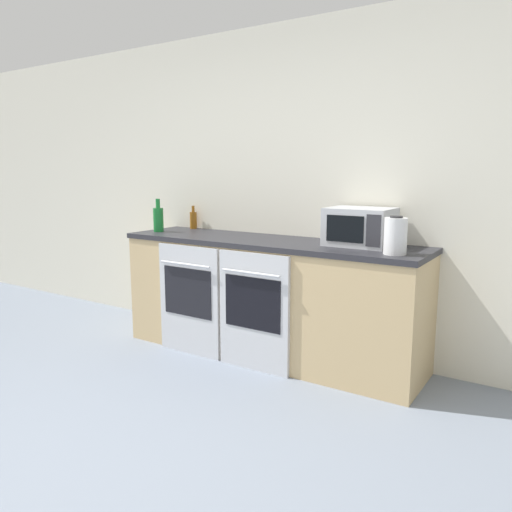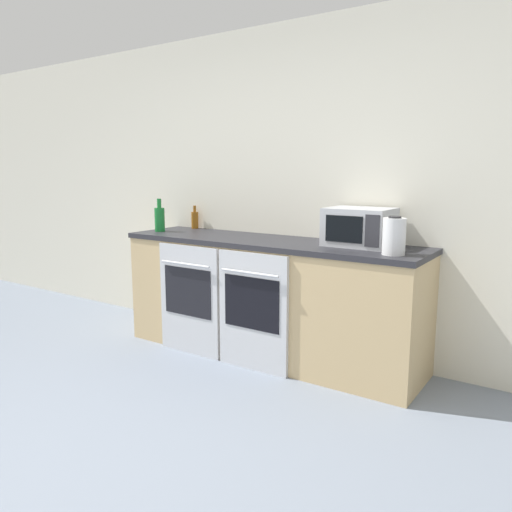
{
  "view_description": "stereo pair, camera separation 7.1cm",
  "coord_description": "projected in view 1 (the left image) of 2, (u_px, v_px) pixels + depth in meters",
  "views": [
    {
      "loc": [
        1.99,
        -1.29,
        1.46
      ],
      "look_at": [
        -0.12,
        1.97,
        0.79
      ],
      "focal_mm": 35.0,
      "sensor_mm": 36.0,
      "label": 1
    },
    {
      "loc": [
        2.05,
        -1.25,
        1.46
      ],
      "look_at": [
        -0.12,
        1.97,
        0.79
      ],
      "focal_mm": 35.0,
      "sensor_mm": 36.0,
      "label": 2
    }
  ],
  "objects": [
    {
      "name": "oven_left",
      "position": [
        189.0,
        299.0,
        3.96
      ],
      "size": [
        0.59,
        0.06,
        0.88
      ],
      "color": "silver",
      "rests_on": "ground_plane"
    },
    {
      "name": "kettle",
      "position": [
        395.0,
        236.0,
        3.16
      ],
      "size": [
        0.14,
        0.14,
        0.25
      ],
      "color": "white",
      "rests_on": "counter_back"
    },
    {
      "name": "counter_back",
      "position": [
        269.0,
        298.0,
        3.93
      ],
      "size": [
        2.45,
        0.64,
        0.93
      ],
      "color": "tan",
      "rests_on": "ground_plane"
    },
    {
      "name": "oven_right",
      "position": [
        253.0,
        311.0,
        3.63
      ],
      "size": [
        0.59,
        0.06,
        0.88
      ],
      "color": "silver",
      "rests_on": "ground_plane"
    },
    {
      "name": "wall_back",
      "position": [
        291.0,
        190.0,
        4.07
      ],
      "size": [
        10.0,
        0.06,
        2.6
      ],
      "color": "silver",
      "rests_on": "ground_plane"
    },
    {
      "name": "bottle_green",
      "position": [
        158.0,
        219.0,
        4.34
      ],
      "size": [
        0.09,
        0.09,
        0.29
      ],
      "color": "#19722D",
      "rests_on": "counter_back"
    },
    {
      "name": "bottle_amber",
      "position": [
        193.0,
        220.0,
        4.56
      ],
      "size": [
        0.06,
        0.06,
        0.21
      ],
      "color": "#8C5114",
      "rests_on": "counter_back"
    },
    {
      "name": "ground_plane",
      "position": [
        54.0,
        480.0,
        2.38
      ],
      "size": [
        16.0,
        16.0,
        0.0
      ],
      "primitive_type": "plane",
      "color": "gray"
    },
    {
      "name": "microwave",
      "position": [
        360.0,
        227.0,
        3.54
      ],
      "size": [
        0.45,
        0.36,
        0.27
      ],
      "color": "#B7BABF",
      "rests_on": "counter_back"
    }
  ]
}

